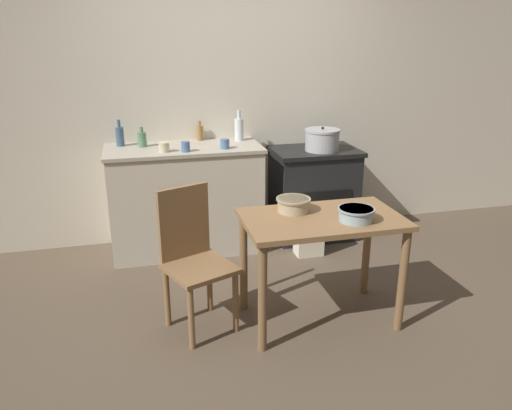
% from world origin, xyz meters
% --- Properties ---
extents(ground_plane, '(14.00, 14.00, 0.00)m').
position_xyz_m(ground_plane, '(0.00, 0.00, 0.00)').
color(ground_plane, brown).
extents(wall_back, '(8.00, 0.07, 2.55)m').
position_xyz_m(wall_back, '(0.00, 1.58, 1.27)').
color(wall_back, beige).
rests_on(wall_back, ground_plane).
extents(counter_cabinet, '(1.34, 0.61, 0.95)m').
position_xyz_m(counter_cabinet, '(-0.47, 1.26, 0.48)').
color(counter_cabinet, beige).
rests_on(counter_cabinet, ground_plane).
extents(stove, '(0.79, 0.58, 0.86)m').
position_xyz_m(stove, '(0.75, 1.28, 0.43)').
color(stove, black).
rests_on(stove, ground_plane).
extents(work_table, '(1.03, 0.62, 0.75)m').
position_xyz_m(work_table, '(0.27, -0.15, 0.63)').
color(work_table, olive).
rests_on(work_table, ground_plane).
extents(chair, '(0.52, 0.52, 0.95)m').
position_xyz_m(chair, '(-0.56, -0.01, 0.50)').
color(chair, olive).
rests_on(chair, ground_plane).
extents(flour_sack, '(0.24, 0.17, 0.42)m').
position_xyz_m(flour_sack, '(0.56, 0.86, 0.21)').
color(flour_sack, beige).
rests_on(flour_sack, ground_plane).
extents(stock_pot, '(0.32, 0.32, 0.22)m').
position_xyz_m(stock_pot, '(0.78, 1.20, 0.96)').
color(stock_pot, '#A8A8AD').
rests_on(stock_pot, stove).
extents(mixing_bowl_large, '(0.23, 0.23, 0.09)m').
position_xyz_m(mixing_bowl_large, '(0.45, -0.27, 0.80)').
color(mixing_bowl_large, '#93A8B2').
rests_on(mixing_bowl_large, work_table).
extents(mixing_bowl_small, '(0.23, 0.23, 0.09)m').
position_xyz_m(mixing_bowl_small, '(0.12, -0.01, 0.80)').
color(mixing_bowl_small, tan).
rests_on(mixing_bowl_small, work_table).
extents(bottle_far_left, '(0.06, 0.06, 0.18)m').
position_xyz_m(bottle_far_left, '(-0.29, 1.50, 1.02)').
color(bottle_far_left, olive).
rests_on(bottle_far_left, counter_cabinet).
extents(bottle_left, '(0.08, 0.08, 0.27)m').
position_xyz_m(bottle_left, '(0.05, 1.40, 1.06)').
color(bottle_left, silver).
rests_on(bottle_left, counter_cabinet).
extents(bottle_mid_left, '(0.07, 0.07, 0.23)m').
position_xyz_m(bottle_mid_left, '(-0.99, 1.42, 1.04)').
color(bottle_mid_left, '#3D5675').
rests_on(bottle_mid_left, counter_cabinet).
extents(bottle_center_left, '(0.07, 0.07, 0.17)m').
position_xyz_m(bottle_center_left, '(-0.81, 1.35, 1.02)').
color(bottle_center_left, '#517F5B').
rests_on(bottle_center_left, counter_cabinet).
extents(cup_center, '(0.09, 0.09, 0.08)m').
position_xyz_m(cup_center, '(-0.64, 1.10, 0.99)').
color(cup_center, beige).
rests_on(cup_center, counter_cabinet).
extents(cup_center_right, '(0.07, 0.07, 0.09)m').
position_xyz_m(cup_center_right, '(-0.47, 1.07, 0.99)').
color(cup_center_right, '#4C6B99').
rests_on(cup_center_right, counter_cabinet).
extents(cup_mid_right, '(0.08, 0.08, 0.08)m').
position_xyz_m(cup_mid_right, '(-0.13, 1.10, 0.99)').
color(cup_mid_right, '#4C6B99').
rests_on(cup_mid_right, counter_cabinet).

